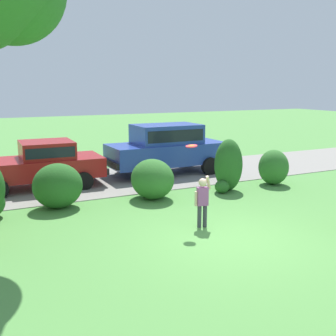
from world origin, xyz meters
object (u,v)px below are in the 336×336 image
at_px(parked_suv, 166,146).
at_px(frisbee, 191,146).
at_px(parked_sedan, 41,163).
at_px(child_thrower, 202,198).

xyz_separation_m(parked_suv, frisbee, (-2.20, -5.78, 0.90)).
xyz_separation_m(parked_sedan, frisbee, (2.55, -5.66, 1.12)).
bearing_deg(parked_suv, parked_sedan, -178.54).
relative_size(parked_sedan, parked_suv, 0.95).
bearing_deg(parked_suv, child_thrower, -108.47).
xyz_separation_m(parked_sedan, parked_suv, (4.75, 0.12, 0.23)).
relative_size(parked_suv, frisbee, 16.69).
bearing_deg(child_thrower, frisbee, 135.69).
height_order(parked_suv, frisbee, frisbee).
distance_m(child_thrower, frisbee, 1.29).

